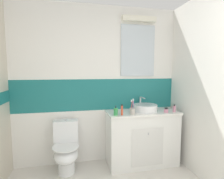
% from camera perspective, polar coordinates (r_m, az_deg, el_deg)
% --- Properties ---
extents(wall_back_tiled, '(3.20, 0.20, 2.50)m').
position_cam_1_polar(wall_back_tiled, '(2.88, -4.46, 1.67)').
color(wall_back_tiled, white).
rests_on(wall_back_tiled, ground_plane).
extents(vanity_cabinet, '(1.11, 0.51, 0.85)m').
position_cam_1_polar(vanity_cabinet, '(2.96, 9.53, -14.99)').
color(vanity_cabinet, white).
rests_on(vanity_cabinet, ground_plane).
extents(sink_basin, '(0.37, 0.41, 0.21)m').
position_cam_1_polar(sink_basin, '(2.84, 10.69, -5.74)').
color(sink_basin, white).
rests_on(sink_basin, vanity_cabinet).
extents(toilet, '(0.37, 0.50, 0.76)m').
position_cam_1_polar(toilet, '(2.79, -14.60, -18.01)').
color(toilet, white).
rests_on(toilet, ground_plane).
extents(toothbrush_cup, '(0.08, 0.08, 0.23)m').
position_cam_1_polar(toothbrush_cup, '(2.60, 6.60, -6.83)').
color(toothbrush_cup, '#B2ADA3').
rests_on(toothbrush_cup, vanity_cabinet).
extents(soap_dispenser, '(0.06, 0.06, 0.14)m').
position_cam_1_polar(soap_dispenser, '(2.53, 1.23, -7.16)').
color(soap_dispenser, green).
rests_on(soap_dispenser, vanity_cabinet).
extents(hair_gel_jar, '(0.07, 0.07, 0.07)m').
position_cam_1_polar(hair_gel_jar, '(2.83, 17.07, -6.45)').
color(hair_gel_jar, pink).
rests_on(hair_gel_jar, vanity_cabinet).
extents(toothpaste_tube_upright, '(0.03, 0.03, 0.16)m').
position_cam_1_polar(toothpaste_tube_upright, '(2.54, 3.22, -6.65)').
color(toothpaste_tube_upright, '#D84C33').
rests_on(toothpaste_tube_upright, vanity_cabinet).
extents(perfume_flask_small, '(0.04, 0.03, 0.12)m').
position_cam_1_polar(perfume_flask_small, '(2.89, 19.45, -5.80)').
color(perfume_flask_small, pink).
rests_on(perfume_flask_small, vanity_cabinet).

